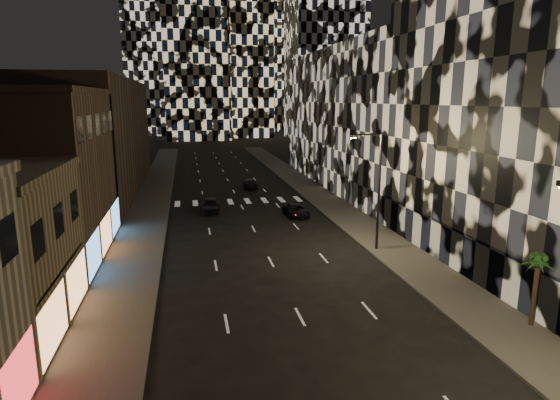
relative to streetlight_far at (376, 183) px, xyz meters
name	(u,v)px	position (x,y,z in m)	size (l,w,h in m)	color
sidewalk_left	(150,204)	(-18.35, 20.00, -5.28)	(4.00, 120.00, 0.15)	#47443F
sidewalk_right	(322,197)	(1.65, 20.00, -5.28)	(4.00, 120.00, 0.15)	#47443F
curb_left	(169,204)	(-16.25, 20.00, -5.28)	(0.20, 120.00, 0.15)	#4C4C47
curb_right	(305,198)	(-0.45, 20.00, -5.28)	(0.20, 120.00, 0.15)	#4C4C47
retail_brown	(29,178)	(-25.35, 3.50, 0.65)	(10.00, 15.00, 12.00)	brown
retail_filler_left	(95,136)	(-25.35, 30.00, 1.65)	(10.00, 40.00, 14.00)	brown
midrise_base	(460,251)	(3.95, -5.50, -3.85)	(0.60, 25.00, 3.00)	#383838
midrise_filler_right	(380,119)	(11.65, 27.00, 3.65)	(16.00, 40.00, 18.00)	#232326
streetlight_far	(376,183)	(0.00, 0.00, 0.00)	(2.55, 0.25, 9.00)	black
car_dark_midlane	(211,205)	(-11.85, 15.33, -4.61)	(1.74, 4.33, 1.48)	black
car_dark_oncoming	(250,183)	(-5.92, 28.17, -4.73)	(1.74, 4.27, 1.24)	black
car_dark_rightlane	(296,210)	(-3.44, 11.86, -4.76)	(1.95, 4.23, 1.18)	black
palm_tree	(538,267)	(3.15, -13.51, -2.02)	(1.97, 1.94, 3.86)	#47331E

